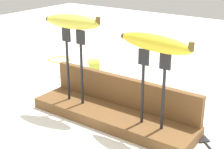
% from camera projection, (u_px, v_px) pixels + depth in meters
% --- Properties ---
extents(ground_plane, '(3.00, 3.00, 0.00)m').
position_uv_depth(ground_plane, '(112.00, 121.00, 0.86)').
color(ground_plane, white).
extents(wooden_board, '(0.44, 0.12, 0.03)m').
position_uv_depth(wooden_board, '(112.00, 116.00, 0.86)').
color(wooden_board, brown).
rests_on(wooden_board, ground).
extents(board_backstop, '(0.44, 0.02, 0.08)m').
position_uv_depth(board_backstop, '(123.00, 91.00, 0.88)').
color(board_backstop, brown).
rests_on(board_backstop, wooden_board).
extents(fork_stand_left, '(0.07, 0.01, 0.20)m').
position_uv_depth(fork_stand_left, '(74.00, 59.00, 0.87)').
color(fork_stand_left, black).
rests_on(fork_stand_left, wooden_board).
extents(fork_stand_right, '(0.08, 0.01, 0.18)m').
position_uv_depth(fork_stand_right, '(153.00, 82.00, 0.75)').
color(fork_stand_right, black).
rests_on(fork_stand_right, wooden_board).
extents(banana_raised_left, '(0.16, 0.07, 0.04)m').
position_uv_depth(banana_raised_left, '(73.00, 22.00, 0.84)').
color(banana_raised_left, '#DBD147').
rests_on(banana_raised_left, fork_stand_left).
extents(banana_raised_right, '(0.19, 0.06, 0.04)m').
position_uv_depth(banana_raised_right, '(155.00, 43.00, 0.72)').
color(banana_raised_right, yellow).
rests_on(banana_raised_right, fork_stand_right).
extents(fork_fallen_near, '(0.14, 0.13, 0.01)m').
position_uv_depth(fork_fallen_near, '(211.00, 148.00, 0.74)').
color(fork_fallen_near, black).
rests_on(fork_fallen_near, ground).
extents(banana_chunk_far, '(0.06, 0.06, 0.04)m').
position_uv_depth(banana_chunk_far, '(93.00, 65.00, 1.22)').
color(banana_chunk_far, '#B2C138').
rests_on(banana_chunk_far, ground).
extents(wire_coil, '(0.09, 0.09, 0.01)m').
position_uv_depth(wire_coil, '(59.00, 59.00, 1.35)').
color(wire_coil, gold).
rests_on(wire_coil, ground).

